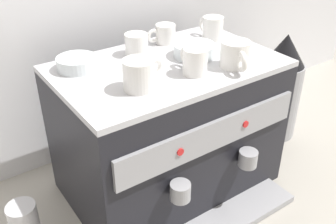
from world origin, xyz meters
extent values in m
plane|color=#9E998E|center=(0.00, 0.00, 0.00)|extent=(4.00, 4.00, 0.00)
cube|color=silver|center=(0.00, 0.35, 0.47)|extent=(2.80, 0.03, 0.94)
cube|color=black|center=(0.00, 0.00, 0.21)|extent=(0.65, 0.41, 0.43)
cube|color=#B7B7BC|center=(0.00, 0.00, 0.43)|extent=(0.65, 0.41, 0.02)
cube|color=#939399|center=(0.00, -0.21, 0.31)|extent=(0.60, 0.01, 0.09)
cylinder|color=red|center=(-0.11, -0.22, 0.31)|extent=(0.02, 0.01, 0.02)
cylinder|color=red|center=(0.11, -0.22, 0.31)|extent=(0.02, 0.01, 0.02)
cube|color=#939399|center=(0.00, -0.26, 0.01)|extent=(0.55, 0.12, 0.02)
cylinder|color=#939399|center=(-0.12, -0.24, 0.19)|extent=(0.06, 0.06, 0.05)
cylinder|color=#939399|center=(0.12, -0.24, 0.19)|extent=(0.06, 0.06, 0.05)
cylinder|color=white|center=(-0.15, -0.09, 0.48)|extent=(0.08, 0.08, 0.08)
torus|color=white|center=(-0.10, -0.08, 0.48)|extent=(0.06, 0.03, 0.06)
cylinder|color=white|center=(0.09, 0.14, 0.47)|extent=(0.06, 0.06, 0.06)
torus|color=white|center=(0.05, 0.15, 0.47)|extent=(0.05, 0.02, 0.05)
cylinder|color=white|center=(-0.04, 0.11, 0.48)|extent=(0.07, 0.07, 0.06)
torus|color=white|center=(-0.01, 0.15, 0.48)|extent=(0.04, 0.05, 0.05)
cylinder|color=white|center=(0.23, 0.08, 0.48)|extent=(0.07, 0.07, 0.08)
torus|color=white|center=(0.24, 0.12, 0.48)|extent=(0.02, 0.06, 0.05)
cylinder|color=white|center=(0.14, -0.12, 0.48)|extent=(0.08, 0.08, 0.07)
torus|color=white|center=(0.12, -0.17, 0.48)|extent=(0.04, 0.06, 0.06)
cylinder|color=white|center=(0.02, -0.10, 0.48)|extent=(0.07, 0.07, 0.07)
torus|color=white|center=(0.02, -0.05, 0.48)|extent=(0.02, 0.05, 0.05)
cylinder|color=silver|center=(-0.23, 0.11, 0.46)|extent=(0.11, 0.11, 0.04)
cylinder|color=silver|center=(-0.23, 0.11, 0.45)|extent=(0.06, 0.06, 0.01)
cylinder|color=silver|center=(0.10, 0.00, 0.46)|extent=(0.12, 0.12, 0.04)
cylinder|color=silver|center=(0.10, 0.00, 0.45)|extent=(0.07, 0.07, 0.01)
cylinder|color=#939399|center=(0.53, 0.01, 0.15)|extent=(0.16, 0.16, 0.30)
cone|color=black|center=(0.53, 0.01, 0.36)|extent=(0.15, 0.15, 0.12)
camera|label=1|loc=(-0.60, -0.86, 0.90)|focal=42.05mm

